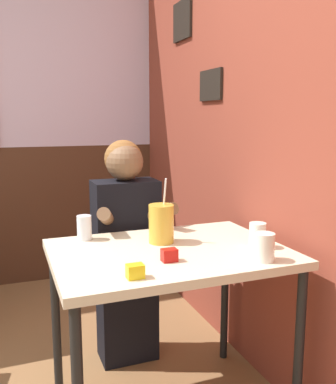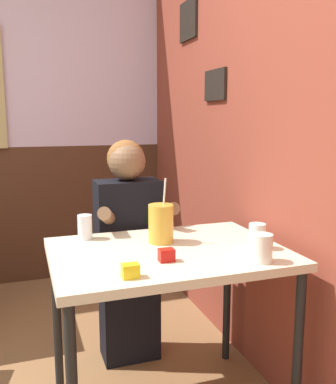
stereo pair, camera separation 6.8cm
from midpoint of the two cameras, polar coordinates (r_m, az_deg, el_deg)
name	(u,v)px [view 1 (the left image)]	position (r m, az deg, el deg)	size (l,w,h in m)	color
brick_wall_right	(213,113)	(2.67, 5.31, 10.41)	(0.08, 4.27, 2.70)	brown
main_table	(169,267)	(1.86, -0.92, -9.97)	(0.98, 0.71, 0.77)	beige
person_seated	(126,248)	(2.33, -6.45, -7.45)	(0.42, 0.40, 1.21)	black
cocktail_pitcher	(161,224)	(1.91, -1.93, -4.24)	(0.11, 0.11, 0.29)	gold
glass_near_pitcher	(84,228)	(2.01, -12.07, -4.69)	(0.07, 0.07, 0.11)	silver
glass_center	(257,235)	(1.88, 10.82, -5.70)	(0.07, 0.07, 0.11)	silver
glass_far_side	(264,247)	(1.71, 11.56, -7.21)	(0.08, 0.08, 0.11)	silver
condiment_ketchup	(169,255)	(1.68, -1.00, -8.42)	(0.06, 0.04, 0.05)	#B7140F
condiment_mustard	(135,271)	(1.52, -5.70, -10.49)	(0.06, 0.04, 0.05)	yellow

